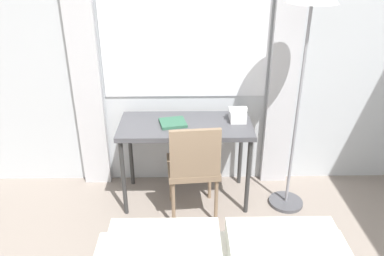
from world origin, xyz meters
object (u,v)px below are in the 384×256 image
object	(u,v)px
desk_chair	(193,165)
telephone	(238,115)
book	(173,123)
desk	(186,131)
standing_lamp	(310,14)

from	to	relation	value
desk_chair	telephone	xyz separation A→B (m)	(0.37, 0.33, 0.28)
book	desk_chair	bearing A→B (deg)	-57.89
desk	standing_lamp	world-z (taller)	standing_lamp
telephone	book	world-z (taller)	telephone
desk_chair	telephone	world-z (taller)	desk_chair
desk	book	distance (m)	0.13
desk	desk_chair	size ratio (longest dim) A/B	1.28
desk_chair	standing_lamp	distance (m)	1.39
desk_chair	telephone	bearing A→B (deg)	36.13
standing_lamp	book	bearing A→B (deg)	173.58
desk	book	world-z (taller)	book
desk	telephone	distance (m)	0.45
desk	standing_lamp	distance (m)	1.30
telephone	standing_lamp	bearing A→B (deg)	-21.90
standing_lamp	desk_chair	bearing A→B (deg)	-169.47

